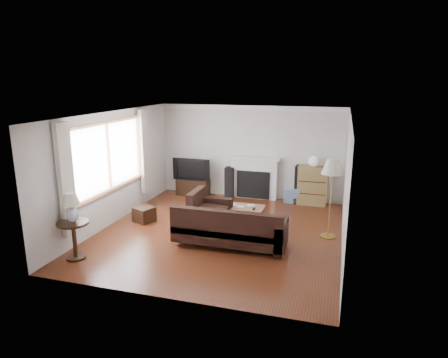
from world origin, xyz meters
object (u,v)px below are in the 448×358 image
(floor_lamp, at_px, (330,199))
(coffee_table, at_px, (241,214))
(side_table, at_px, (75,240))
(bookshelf, at_px, (312,186))
(sectional_sofa, at_px, (230,227))
(tv_stand, at_px, (193,187))

(floor_lamp, bearing_deg, coffee_table, 170.55)
(coffee_table, height_order, side_table, side_table)
(coffee_table, distance_m, floor_lamp, 2.05)
(bookshelf, height_order, side_table, bookshelf)
(sectional_sofa, xyz_separation_m, floor_lamp, (1.83, 0.98, 0.44))
(bookshelf, bearing_deg, tv_stand, -179.48)
(tv_stand, relative_size, coffee_table, 0.89)
(side_table, bearing_deg, floor_lamp, 28.23)
(bookshelf, relative_size, floor_lamp, 0.62)
(coffee_table, height_order, floor_lamp, floor_lamp)
(tv_stand, xyz_separation_m, coffee_table, (1.85, -1.80, -0.03))
(tv_stand, distance_m, side_table, 4.50)
(tv_stand, distance_m, sectional_sofa, 3.66)
(tv_stand, distance_m, bookshelf, 3.29)
(sectional_sofa, bearing_deg, bookshelf, 67.07)
(bookshelf, relative_size, coffee_table, 1.02)
(sectional_sofa, height_order, coffee_table, sectional_sofa)
(tv_stand, relative_size, sectional_sofa, 0.38)
(side_table, bearing_deg, coffee_table, 47.53)
(bookshelf, distance_m, sectional_sofa, 3.40)
(bookshelf, bearing_deg, coffee_table, -127.88)
(tv_stand, height_order, sectional_sofa, sectional_sofa)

